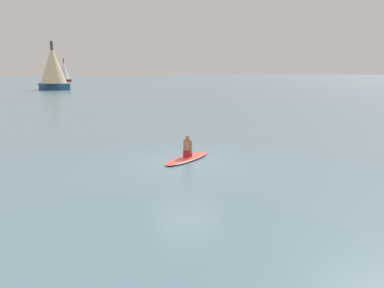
# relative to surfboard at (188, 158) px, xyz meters

# --- Properties ---
(ground_plane) EXTENTS (400.00, 400.00, 0.00)m
(ground_plane) POSITION_rel_surfboard_xyz_m (-0.45, 0.19, -0.05)
(ground_plane) COLOR slate
(surfboard) EXTENTS (2.29, 2.84, 0.11)m
(surfboard) POSITION_rel_surfboard_xyz_m (0.00, 0.00, 0.00)
(surfboard) COLOR #D84C3F
(surfboard) RESTS_ON ground
(person_paddler) EXTENTS (0.38, 0.39, 0.92)m
(person_paddler) POSITION_rel_surfboard_xyz_m (-0.00, -0.00, 0.47)
(person_paddler) COLOR #A51E23
(person_paddler) RESTS_ON surfboard
(sailboat_near_right) EXTENTS (2.90, 3.89, 6.77)m
(sailboat_near_right) POSITION_rel_surfboard_xyz_m (105.64, -4.87, 3.09)
(sailboat_near_right) COLOR maroon
(sailboat_near_right) RESTS_ON ground
(sailboat_far_right) EXTENTS (6.46, 6.18, 8.43)m
(sailboat_far_right) POSITION_rel_surfboard_xyz_m (59.10, 1.12, 3.94)
(sailboat_far_right) COLOR navy
(sailboat_far_right) RESTS_ON ground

